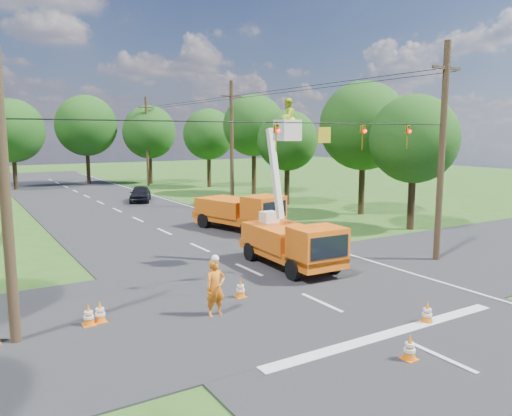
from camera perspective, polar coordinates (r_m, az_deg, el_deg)
ground at (r=35.28m, az=-13.34°, el=-1.36°), size 140.00×140.00×0.00m
road_main at (r=35.28m, az=-13.34°, el=-1.36°), size 12.00×100.00×0.06m
road_cross at (r=19.43m, az=3.74°, el=-9.21°), size 56.00×10.00×0.07m
stop_bar at (r=15.73m, az=15.04°, el=-13.85°), size 9.00×0.45×0.02m
edge_line at (r=37.37m, az=-5.16°, el=-0.62°), size 0.12×90.00×0.02m
bucket_truck at (r=21.98m, az=4.12°, el=-2.84°), size 2.48×5.81×7.42m
second_truck at (r=30.55m, az=-1.79°, el=-0.38°), size 3.75×6.47×2.28m
ground_worker at (r=16.41m, az=-4.65°, el=-9.08°), size 0.72×0.49×1.90m
distant_car at (r=44.62m, az=-13.09°, el=1.59°), size 3.14×4.46×1.41m
traffic_cone_0 at (r=14.13m, az=17.16°, el=-14.99°), size 0.38×0.38×0.71m
traffic_cone_1 at (r=16.82m, az=18.98°, el=-11.22°), size 0.38×0.38×0.71m
traffic_cone_2 at (r=24.40m, az=0.34°, el=-4.63°), size 0.38×0.38×0.71m
traffic_cone_3 at (r=27.94m, az=-1.08°, el=-2.94°), size 0.38×0.38×0.71m
traffic_cone_4 at (r=16.72m, az=-17.39°, el=-11.27°), size 0.38×0.38×0.71m
traffic_cone_5 at (r=16.56m, az=-18.59°, el=-11.52°), size 0.38×0.38×0.71m
traffic_cone_7 at (r=33.40m, az=-6.72°, el=-1.11°), size 0.38×0.38×0.71m
traffic_cone_8 at (r=18.27m, az=-1.78°, el=-9.17°), size 0.38×0.38×0.71m
pole_right_near at (r=24.44m, az=20.48°, el=6.10°), size 1.80×0.30×10.00m
pole_right_mid at (r=40.02m, az=-2.79°, el=7.35°), size 1.80×0.30×10.00m
pole_right_far at (r=58.35m, az=-12.34°, el=7.53°), size 1.80×0.30×10.00m
pole_left at (r=15.21m, az=-26.80°, el=2.30°), size 0.30×0.30×9.00m
signal_span at (r=19.87m, az=9.22°, el=8.32°), size 18.00×0.29×1.07m
tree_right_a at (r=32.11m, az=17.62°, el=7.50°), size 5.40×5.40×8.28m
tree_right_b at (r=37.35m, az=12.19°, el=9.13°), size 6.40×6.40×9.65m
tree_right_c at (r=41.65m, az=3.61°, el=7.67°), size 5.00×5.00×7.83m
tree_right_d at (r=49.23m, az=-0.25°, el=9.41°), size 6.00×6.00×9.70m
tree_right_e at (r=55.77m, az=-5.45°, el=8.37°), size 5.60×5.60×8.63m
tree_far_a at (r=58.38m, az=-26.11°, el=7.93°), size 6.60×6.60×9.50m
tree_far_b at (r=61.65m, az=-18.84°, el=8.90°), size 7.00×7.00×10.32m
tree_far_c at (r=60.57m, az=-12.10°, el=8.47°), size 6.20×6.20×9.18m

